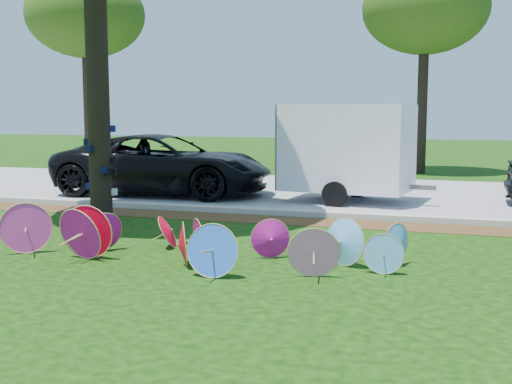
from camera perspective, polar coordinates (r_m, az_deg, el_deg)
ground at (r=9.05m, az=-6.83°, el=-7.07°), size 90.00×90.00×0.00m
mulch_strip at (r=13.19m, az=1.13°, el=-2.48°), size 90.00×1.00×0.01m
curb at (r=13.85m, az=1.93°, el=-1.79°), size 90.00×0.30×0.12m
street at (r=17.86m, az=5.43°, el=0.03°), size 90.00×8.00×0.01m
parasol_pile at (r=9.56m, az=-6.34°, el=-4.09°), size 6.24×1.98×0.84m
black_van at (r=17.34m, az=-8.21°, el=2.42°), size 5.89×2.96×1.60m
cargo_trailer at (r=15.85m, az=8.15°, el=3.94°), size 3.21×2.28×2.68m
bg_trees at (r=22.59m, az=11.48°, el=16.08°), size 25.07×6.77×7.40m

